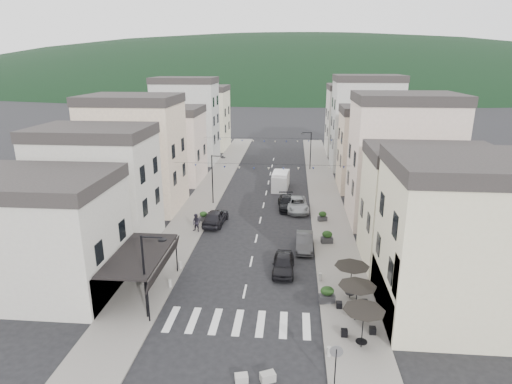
# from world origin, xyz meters

# --- Properties ---
(ground) EXTENTS (700.00, 700.00, 0.00)m
(ground) POSITION_xyz_m (0.00, 0.00, 0.00)
(ground) COLOR black
(ground) RESTS_ON ground
(sidewalk_left) EXTENTS (4.00, 76.00, 0.12)m
(sidewalk_left) POSITION_xyz_m (-7.50, 32.00, 0.06)
(sidewalk_left) COLOR slate
(sidewalk_left) RESTS_ON ground
(sidewalk_right) EXTENTS (4.00, 76.00, 0.12)m
(sidewalk_right) POSITION_xyz_m (7.50, 32.00, 0.06)
(sidewalk_right) COLOR slate
(sidewalk_right) RESTS_ON ground
(hill_backdrop) EXTENTS (640.00, 360.00, 70.00)m
(hill_backdrop) POSITION_xyz_m (0.00, 300.00, 0.00)
(hill_backdrop) COLOR black
(hill_backdrop) RESTS_ON ground
(boutique_building) EXTENTS (12.00, 8.00, 8.00)m
(boutique_building) POSITION_xyz_m (-15.50, 5.00, 4.00)
(boutique_building) COLOR #AFABA1
(boutique_building) RESTS_ON ground
(bistro_building) EXTENTS (10.00, 8.00, 10.00)m
(bistro_building) POSITION_xyz_m (14.50, 4.00, 5.00)
(bistro_building) COLOR beige
(bistro_building) RESTS_ON ground
(boutique_awning) EXTENTS (3.77, 7.50, 3.28)m
(boutique_awning) POSITION_xyz_m (-7.25, 5.00, 3.11)
(boutique_awning) COLOR black
(boutique_awning) RESTS_ON ground
(buildings_row_left) EXTENTS (10.20, 54.16, 14.00)m
(buildings_row_left) POSITION_xyz_m (-14.50, 37.75, 6.12)
(buildings_row_left) COLOR #AFABA1
(buildings_row_left) RESTS_ON ground
(buildings_row_right) EXTENTS (10.20, 54.16, 14.50)m
(buildings_row_right) POSITION_xyz_m (14.50, 36.59, 6.32)
(buildings_row_right) COLOR beige
(buildings_row_right) RESTS_ON ground
(cafe_terrace) EXTENTS (2.50, 8.10, 2.53)m
(cafe_terrace) POSITION_xyz_m (7.70, 2.80, 2.36)
(cafe_terrace) COLOR black
(cafe_terrace) RESTS_ON ground
(streetlamp_left_near) EXTENTS (1.70, 0.56, 6.00)m
(streetlamp_left_near) POSITION_xyz_m (-5.82, 2.00, 3.70)
(streetlamp_left_near) COLOR black
(streetlamp_left_near) RESTS_ON ground
(streetlamp_left_far) EXTENTS (1.70, 0.56, 6.00)m
(streetlamp_left_far) POSITION_xyz_m (-5.82, 26.00, 3.70)
(streetlamp_left_far) COLOR black
(streetlamp_left_far) RESTS_ON ground
(streetlamp_right_far) EXTENTS (1.70, 0.56, 6.00)m
(streetlamp_right_far) POSITION_xyz_m (5.82, 44.00, 3.70)
(streetlamp_right_far) COLOR black
(streetlamp_right_far) RESTS_ON ground
(traffic_sign) EXTENTS (0.70, 0.07, 2.70)m
(traffic_sign) POSITION_xyz_m (5.80, -3.50, 1.93)
(traffic_sign) COLOR black
(traffic_sign) RESTS_ON ground
(bollards) EXTENTS (11.66, 10.26, 0.60)m
(bollards) POSITION_xyz_m (0.00, 5.50, 0.42)
(bollards) COLOR gray
(bollards) RESTS_ON ground
(bunting_near) EXTENTS (19.00, 0.28, 0.62)m
(bunting_near) POSITION_xyz_m (0.00, 22.00, 5.65)
(bunting_near) COLOR black
(bunting_near) RESTS_ON ground
(bunting_far) EXTENTS (19.00, 0.28, 0.62)m
(bunting_far) POSITION_xyz_m (0.00, 38.00, 5.65)
(bunting_far) COLOR black
(bunting_far) RESTS_ON ground
(parked_car_a) EXTENTS (1.78, 4.32, 1.47)m
(parked_car_a) POSITION_xyz_m (2.80, 9.33, 0.73)
(parked_car_a) COLOR black
(parked_car_a) RESTS_ON ground
(parked_car_b) EXTENTS (1.62, 4.37, 1.43)m
(parked_car_b) POSITION_xyz_m (4.60, 13.98, 0.71)
(parked_car_b) COLOR #333336
(parked_car_b) RESTS_ON ground
(parked_car_c) EXTENTS (2.90, 5.48, 1.47)m
(parked_car_c) POSITION_xyz_m (3.96, 24.53, 0.73)
(parked_car_c) COLOR #93979B
(parked_car_c) RESTS_ON ground
(parked_car_d) EXTENTS (2.35, 4.99, 1.41)m
(parked_car_d) POSITION_xyz_m (2.80, 25.05, 0.70)
(parked_car_d) COLOR black
(parked_car_d) RESTS_ON ground
(parked_car_e) EXTENTS (2.39, 4.96, 1.63)m
(parked_car_e) POSITION_xyz_m (-4.60, 19.37, 0.82)
(parked_car_e) COLOR black
(parked_car_e) RESTS_ON ground
(delivery_van) EXTENTS (2.32, 5.20, 2.44)m
(delivery_van) POSITION_xyz_m (1.79, 33.11, 1.20)
(delivery_van) COLOR white
(delivery_van) RESTS_ON ground
(pedestrian_a) EXTENTS (0.74, 0.57, 1.81)m
(pedestrian_a) POSITION_xyz_m (-8.08, 10.34, 1.02)
(pedestrian_a) COLOR black
(pedestrian_a) RESTS_ON sidewalk_left
(pedestrian_b) EXTENTS (1.08, 0.95, 1.86)m
(pedestrian_b) POSITION_xyz_m (-6.09, 16.96, 1.05)
(pedestrian_b) COLOR black
(pedestrian_b) RESTS_ON sidewalk_left
(concrete_block_a) EXTENTS (0.94, 0.79, 0.50)m
(concrete_block_a) POSITION_xyz_m (2.29, -3.19, 0.25)
(concrete_block_a) COLOR gray
(concrete_block_a) RESTS_ON ground
(concrete_block_c) EXTENTS (0.80, 0.65, 0.40)m
(concrete_block_c) POSITION_xyz_m (0.88, -3.34, 0.20)
(concrete_block_c) COLOR #9F9B97
(concrete_block_c) RESTS_ON ground
(planter_la) EXTENTS (1.05, 0.64, 1.13)m
(planter_la) POSITION_xyz_m (-8.32, 6.76, 0.67)
(planter_la) COLOR #313134
(planter_la) RESTS_ON sidewalk_left
(planter_lb) EXTENTS (1.05, 0.73, 1.08)m
(planter_lb) POSITION_xyz_m (-6.00, 19.94, 0.64)
(planter_lb) COLOR #313033
(planter_lb) RESTS_ON sidewalk_left
(planter_ra) EXTENTS (1.20, 0.81, 1.23)m
(planter_ra) POSITION_xyz_m (6.00, 4.87, 0.72)
(planter_ra) COLOR #333336
(planter_ra) RESTS_ON sidewalk_right
(planter_rb) EXTENTS (1.16, 0.74, 1.21)m
(planter_rb) POSITION_xyz_m (6.73, 15.30, 0.71)
(planter_rb) COLOR #29292B
(planter_rb) RESTS_ON sidewalk_right
(planter_rc) EXTENTS (1.06, 0.78, 1.06)m
(planter_rc) POSITION_xyz_m (6.67, 21.11, 0.64)
(planter_rc) COLOR #2E2E31
(planter_rc) RESTS_ON sidewalk_right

